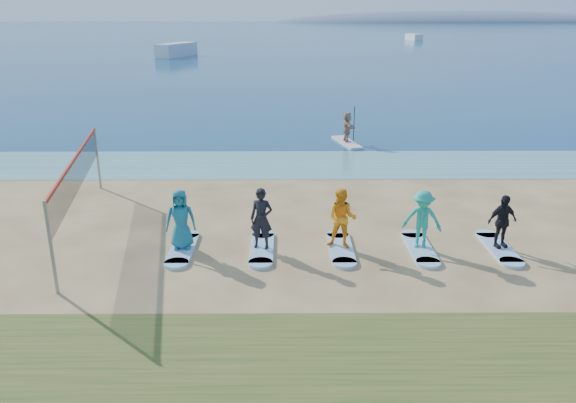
{
  "coord_description": "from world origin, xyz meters",
  "views": [
    {
      "loc": [
        0.06,
        -14.77,
        6.88
      ],
      "look_at": [
        0.18,
        2.0,
        1.1
      ],
      "focal_mm": 35.0,
      "sensor_mm": 36.0,
      "label": 1
    }
  ],
  "objects_px": {
    "paddleboarder": "(347,127)",
    "surfboard_0": "(183,249)",
    "volleyball_net": "(77,173)",
    "student_0": "(181,219)",
    "boat_offshore_a": "(177,57)",
    "surfboard_4": "(499,248)",
    "student_1": "(261,219)",
    "surfboard_2": "(341,248)",
    "surfboard_3": "(420,248)",
    "student_3": "(422,219)",
    "surfboard_1": "(262,249)",
    "student_4": "(502,221)",
    "boat_offshore_b": "(414,40)",
    "paddleboard": "(347,142)",
    "student_2": "(342,219)"
  },
  "relations": [
    {
      "from": "student_1",
      "to": "student_4",
      "type": "bearing_deg",
      "value": 11.63
    },
    {
      "from": "student_0",
      "to": "student_1",
      "type": "bearing_deg",
      "value": -4.46
    },
    {
      "from": "volleyball_net",
      "to": "boat_offshore_b",
      "type": "distance_m",
      "value": 121.82
    },
    {
      "from": "volleyball_net",
      "to": "surfboard_2",
      "type": "bearing_deg",
      "value": -11.92
    },
    {
      "from": "boat_offshore_a",
      "to": "surfboard_1",
      "type": "height_order",
      "value": "boat_offshore_a"
    },
    {
      "from": "boat_offshore_b",
      "to": "student_3",
      "type": "height_order",
      "value": "student_3"
    },
    {
      "from": "student_2",
      "to": "surfboard_3",
      "type": "height_order",
      "value": "student_2"
    },
    {
      "from": "boat_offshore_a",
      "to": "student_0",
      "type": "height_order",
      "value": "student_0"
    },
    {
      "from": "boat_offshore_b",
      "to": "paddleboard",
      "type": "bearing_deg",
      "value": -116.45
    },
    {
      "from": "student_2",
      "to": "student_1",
      "type": "bearing_deg",
      "value": -164.78
    },
    {
      "from": "student_0",
      "to": "surfboard_1",
      "type": "xyz_separation_m",
      "value": [
        2.38,
        0.0,
        -0.95
      ]
    },
    {
      "from": "student_2",
      "to": "boat_offshore_b",
      "type": "bearing_deg",
      "value": 91.82
    },
    {
      "from": "surfboard_0",
      "to": "student_3",
      "type": "bearing_deg",
      "value": 0.0
    },
    {
      "from": "surfboard_2",
      "to": "student_2",
      "type": "relative_size",
      "value": 1.21
    },
    {
      "from": "surfboard_2",
      "to": "student_4",
      "type": "bearing_deg",
      "value": 0.0
    },
    {
      "from": "student_0",
      "to": "surfboard_1",
      "type": "bearing_deg",
      "value": -4.46
    },
    {
      "from": "surfboard_0",
      "to": "student_4",
      "type": "xyz_separation_m",
      "value": [
        9.53,
        0.0,
        0.86
      ]
    },
    {
      "from": "volleyball_net",
      "to": "surfboard_2",
      "type": "height_order",
      "value": "volleyball_net"
    },
    {
      "from": "boat_offshore_a",
      "to": "surfboard_4",
      "type": "height_order",
      "value": "boat_offshore_a"
    },
    {
      "from": "boat_offshore_a",
      "to": "student_3",
      "type": "bearing_deg",
      "value": -53.81
    },
    {
      "from": "boat_offshore_b",
      "to": "surfboard_3",
      "type": "bearing_deg",
      "value": -114.48
    },
    {
      "from": "student_0",
      "to": "boat_offshore_a",
      "type": "bearing_deg",
      "value": 95.87
    },
    {
      "from": "surfboard_1",
      "to": "surfboard_4",
      "type": "height_order",
      "value": "same"
    },
    {
      "from": "volleyball_net",
      "to": "student_3",
      "type": "distance_m",
      "value": 10.88
    },
    {
      "from": "volleyball_net",
      "to": "boat_offshore_a",
      "type": "distance_m",
      "value": 70.77
    },
    {
      "from": "student_4",
      "to": "paddleboard",
      "type": "bearing_deg",
      "value": 86.56
    },
    {
      "from": "volleyball_net",
      "to": "boat_offshore_b",
      "type": "height_order",
      "value": "volleyball_net"
    },
    {
      "from": "boat_offshore_b",
      "to": "surfboard_2",
      "type": "xyz_separation_m",
      "value": [
        -28.11,
        -117.98,
        0.04
      ]
    },
    {
      "from": "boat_offshore_b",
      "to": "boat_offshore_a",
      "type": "bearing_deg",
      "value": -147.07
    },
    {
      "from": "surfboard_3",
      "to": "student_3",
      "type": "bearing_deg",
      "value": 0.0
    },
    {
      "from": "surfboard_3",
      "to": "student_3",
      "type": "height_order",
      "value": "student_3"
    },
    {
      "from": "boat_offshore_b",
      "to": "student_2",
      "type": "bearing_deg",
      "value": -115.58
    },
    {
      "from": "volleyball_net",
      "to": "student_0",
      "type": "xyz_separation_m",
      "value": [
        3.55,
        -1.75,
        -0.91
      ]
    },
    {
      "from": "paddleboard",
      "to": "surfboard_3",
      "type": "height_order",
      "value": "paddleboard"
    },
    {
      "from": "surfboard_1",
      "to": "surfboard_3",
      "type": "height_order",
      "value": "same"
    },
    {
      "from": "surfboard_0",
      "to": "student_1",
      "type": "bearing_deg",
      "value": 0.0
    },
    {
      "from": "boat_offshore_b",
      "to": "student_2",
      "type": "distance_m",
      "value": 121.29
    },
    {
      "from": "student_3",
      "to": "student_0",
      "type": "bearing_deg",
      "value": -163.01
    },
    {
      "from": "paddleboarder",
      "to": "surfboard_2",
      "type": "bearing_deg",
      "value": 161.78
    },
    {
      "from": "surfboard_1",
      "to": "student_4",
      "type": "xyz_separation_m",
      "value": [
        7.15,
        0.0,
        0.86
      ]
    },
    {
      "from": "volleyball_net",
      "to": "surfboard_1",
      "type": "bearing_deg",
      "value": -16.48
    },
    {
      "from": "paddleboarder",
      "to": "surfboard_0",
      "type": "xyz_separation_m",
      "value": [
        -6.44,
        -14.03,
        -0.86
      ]
    },
    {
      "from": "paddleboard",
      "to": "surfboard_1",
      "type": "relative_size",
      "value": 1.36
    },
    {
      "from": "boat_offshore_a",
      "to": "student_1",
      "type": "height_order",
      "value": "student_1"
    },
    {
      "from": "student_1",
      "to": "student_3",
      "type": "bearing_deg",
      "value": 11.63
    },
    {
      "from": "paddleboard",
      "to": "student_0",
      "type": "xyz_separation_m",
      "value": [
        -6.44,
        -14.03,
        0.93
      ]
    },
    {
      "from": "boat_offshore_a",
      "to": "surfboard_2",
      "type": "height_order",
      "value": "boat_offshore_a"
    },
    {
      "from": "student_3",
      "to": "student_4",
      "type": "bearing_deg",
      "value": 16.99
    },
    {
      "from": "surfboard_1",
      "to": "student_2",
      "type": "xyz_separation_m",
      "value": [
        2.38,
        0.0,
        0.95
      ]
    },
    {
      "from": "volleyball_net",
      "to": "boat_offshore_b",
      "type": "xyz_separation_m",
      "value": [
        36.42,
        116.23,
        -1.9
      ]
    }
  ]
}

